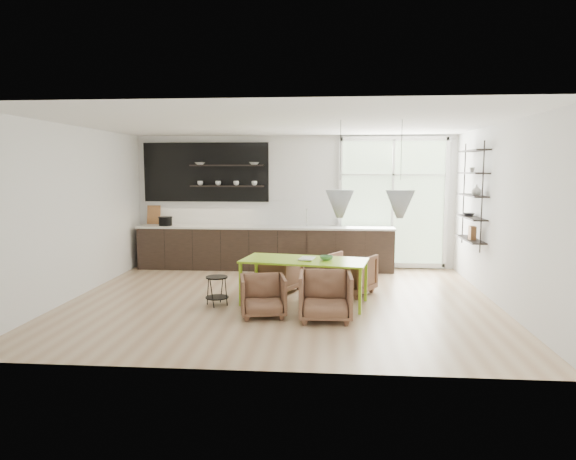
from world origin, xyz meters
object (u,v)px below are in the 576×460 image
(dining_table, at_px, (304,263))
(armchair_back_right, at_px, (350,274))
(wire_stool, at_px, (217,287))
(armchair_back_left, at_px, (280,274))
(armchair_front_left, at_px, (263,296))
(armchair_front_right, at_px, (325,296))

(dining_table, xyz_separation_m, armchair_back_right, (0.76, 0.73, -0.32))
(dining_table, distance_m, wire_stool, 1.46)
(armchair_back_left, distance_m, armchair_back_right, 1.25)
(armchair_back_left, height_order, armchair_front_left, same)
(armchair_front_left, distance_m, armchair_front_right, 0.93)
(armchair_front_left, height_order, wire_stool, armchair_front_left)
(dining_table, bearing_deg, armchair_back_right, 54.02)
(armchair_back_right, bearing_deg, armchair_front_left, 77.49)
(armchair_back_right, distance_m, wire_stool, 2.35)
(dining_table, xyz_separation_m, armchair_front_right, (0.35, -0.88, -0.32))
(armchair_front_left, relative_size, armchair_front_right, 0.87)
(armchair_back_right, relative_size, armchair_front_left, 1.15)
(wire_stool, bearing_deg, armchair_front_left, -33.30)
(armchair_back_left, bearing_deg, armchair_front_left, 112.20)
(armchair_back_left, bearing_deg, armchair_back_right, -158.93)
(armchair_back_left, xyz_separation_m, armchair_front_left, (-0.09, -1.59, -0.00))
(armchair_front_right, height_order, wire_stool, armchair_front_right)
(dining_table, height_order, armchair_front_right, dining_table)
(dining_table, height_order, armchair_back_left, dining_table)
(dining_table, relative_size, armchair_back_left, 3.14)
(wire_stool, bearing_deg, armchair_front_right, -20.60)
(armchair_back_left, relative_size, wire_stool, 1.43)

